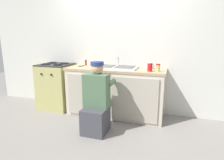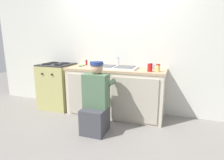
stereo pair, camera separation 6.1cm
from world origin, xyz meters
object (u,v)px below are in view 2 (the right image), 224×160
Objects in this scene: stove_range at (58,86)px; cell_phone at (82,66)px; plumber_person at (96,103)px; coffee_mug at (150,66)px; soda_cup_red at (150,67)px; spice_bottle_red at (86,63)px; sink_double_basin at (116,67)px; condiment_jar at (158,68)px.

stove_range is 0.72m from cell_phone.
plumber_person is 1.10m from cell_phone.
stove_range is 1.41m from plumber_person.
coffee_mug is at bearing 4.14° from stove_range.
soda_cup_red is (0.73, 0.58, 0.52)m from plumber_person.
plumber_person reaches higher than spice_bottle_red.
sink_double_basin is 0.87m from plumber_person.
soda_cup_red is at bearing -171.18° from condiment_jar.
coffee_mug is (0.69, 0.87, 0.50)m from plumber_person.
spice_bottle_red reaches higher than coffee_mug.
plumber_person is 10.52× the size of spice_bottle_red.
plumber_person is at bearing -145.03° from condiment_jar.
sink_double_basin reaches higher than coffee_mug.
sink_double_basin is at bearing -14.62° from spice_bottle_red.
cell_phone is at bearing 171.74° from soda_cup_red.
stove_range reaches higher than cell_phone.
condiment_jar is at bearing -3.71° from stove_range.
plumber_person is 1.16m from condiment_jar.
spice_bottle_red is (-0.60, 0.91, 0.50)m from plumber_person.
spice_bottle_red is at bearing 165.89° from soda_cup_red.
plumber_person reaches higher than stove_range.
condiment_jar is (0.16, -0.27, 0.02)m from coffee_mug.
soda_cup_red is (0.65, -0.16, 0.06)m from sink_double_basin.
soda_cup_red is (-0.13, -0.02, 0.01)m from condiment_jar.
plumber_person is (-0.08, -0.74, -0.47)m from sink_double_basin.
sink_double_basin reaches higher than soda_cup_red.
spice_bottle_red is at bearing 75.21° from cell_phone.
plumber_person is 8.76× the size of coffee_mug.
condiment_jar is (2.06, -0.13, 0.50)m from stove_range.
coffee_mug is at bearing 51.48° from plumber_person.
sink_double_basin is 0.67m from soda_cup_red.
coffee_mug is 1.20× the size of spice_bottle_red.
coffee_mug is at bearing 12.52° from sink_double_basin.
spice_bottle_red is 0.82× the size of condiment_jar.
cell_phone is 1.33× the size of spice_bottle_red.
condiment_jar is at bearing 34.97° from plumber_person.
sink_double_basin is 0.72m from cell_phone.
condiment_jar is (1.46, -0.31, 0.01)m from spice_bottle_red.
coffee_mug is at bearing 97.17° from soda_cup_red.
coffee_mug reaches higher than cell_phone.
coffee_mug is 0.29m from soda_cup_red.
coffee_mug is at bearing 121.13° from condiment_jar.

